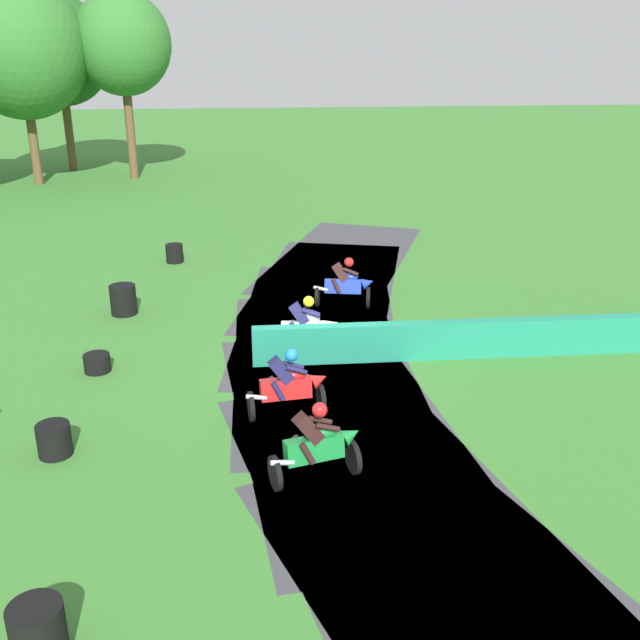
% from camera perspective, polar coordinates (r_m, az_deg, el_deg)
% --- Properties ---
extents(ground_plane, '(120.00, 120.00, 0.00)m').
position_cam_1_polar(ground_plane, '(17.01, 0.10, -3.27)').
color(ground_plane, '#38752D').
extents(track_asphalt, '(7.26, 26.34, 0.01)m').
position_cam_1_polar(track_asphalt, '(17.08, 2.34, -3.17)').
color(track_asphalt, '#3D3D42').
rests_on(track_asphalt, ground).
extents(safety_barrier, '(14.40, 0.32, 0.90)m').
position_cam_1_polar(safety_barrier, '(18.18, 18.05, -1.16)').
color(safety_barrier, '#1E8466').
rests_on(safety_barrier, ground).
extents(motorcycle_lead_blue, '(1.71, 1.01, 1.43)m').
position_cam_1_polar(motorcycle_lead_blue, '(20.25, 2.01, 2.80)').
color(motorcycle_lead_blue, black).
rests_on(motorcycle_lead_blue, ground).
extents(motorcycle_chase_white, '(1.70, 0.85, 1.43)m').
position_cam_1_polar(motorcycle_chase_white, '(17.27, -1.10, -0.54)').
color(motorcycle_chase_white, black).
rests_on(motorcycle_chase_white, ground).
extents(motorcycle_trailing_red, '(1.68, 0.87, 1.43)m').
position_cam_1_polar(motorcycle_trailing_red, '(14.49, -2.38, -5.03)').
color(motorcycle_trailing_red, black).
rests_on(motorcycle_trailing_red, ground).
extents(motorcycle_fourth_green, '(1.68, 1.05, 1.42)m').
position_cam_1_polar(motorcycle_fourth_green, '(12.53, -0.16, -9.58)').
color(motorcycle_fourth_green, black).
rests_on(motorcycle_fourth_green, ground).
extents(tire_stack_near, '(0.56, 0.56, 0.60)m').
position_cam_1_polar(tire_stack_near, '(24.75, -11.19, 5.08)').
color(tire_stack_near, black).
rests_on(tire_stack_near, ground).
extents(tire_stack_mid_a, '(0.69, 0.69, 0.80)m').
position_cam_1_polar(tire_stack_mid_a, '(20.43, -14.97, 1.52)').
color(tire_stack_mid_a, black).
rests_on(tire_stack_mid_a, ground).
extents(tire_stack_mid_b, '(0.59, 0.59, 0.40)m').
position_cam_1_polar(tire_stack_mid_b, '(17.23, -16.85, -3.19)').
color(tire_stack_mid_b, black).
rests_on(tire_stack_mid_b, ground).
extents(tire_stack_far, '(0.61, 0.61, 0.60)m').
position_cam_1_polar(tire_stack_far, '(14.18, -19.86, -8.70)').
color(tire_stack_far, black).
rests_on(tire_stack_far, ground).
extents(tire_stack_extra_a, '(0.67, 0.67, 0.80)m').
position_cam_1_polar(tire_stack_extra_a, '(10.16, -20.95, -21.71)').
color(tire_stack_extra_a, black).
rests_on(tire_stack_extra_a, ground).
extents(tree_far_left, '(4.69, 4.69, 8.99)m').
position_cam_1_polar(tree_far_left, '(39.31, -15.03, 19.91)').
color(tree_far_left, brown).
rests_on(tree_far_left, ground).
extents(tree_far_right, '(6.15, 6.15, 9.55)m').
position_cam_1_polar(tree_far_right, '(39.15, -22.14, 18.84)').
color(tree_far_right, brown).
rests_on(tree_far_right, ground).
extents(tree_mid_rise, '(5.26, 5.26, 8.88)m').
position_cam_1_polar(tree_mid_rise, '(42.68, -19.51, 18.99)').
color(tree_mid_rise, brown).
rests_on(tree_mid_rise, ground).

